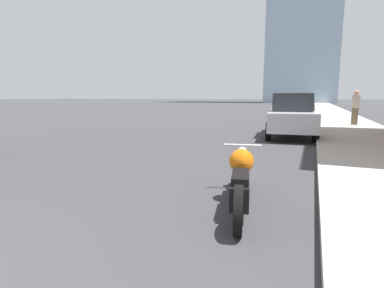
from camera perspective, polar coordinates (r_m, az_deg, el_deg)
sidewalk at (r=39.91m, az=24.60°, el=6.02°), size 3.12×240.00×0.15m
motorcycle at (r=4.40m, az=9.26°, el=-6.61°), size 0.75×2.35×0.80m
parked_car_silver at (r=12.48m, az=18.37°, el=5.23°), size 2.10×4.59×1.69m
parked_car_black at (r=23.58m, az=19.55°, el=6.85°), size 1.99×4.45×1.83m
parked_car_red at (r=34.38m, az=20.51°, el=7.23°), size 2.10×4.68×1.71m
parked_car_white at (r=47.01m, az=20.78°, el=7.46°), size 1.92×4.34×1.59m
parked_car_blue at (r=57.43m, az=21.30°, el=7.65°), size 2.08×4.65×1.70m
pedestrian at (r=17.48m, az=28.68°, el=6.23°), size 0.36×0.25×1.76m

